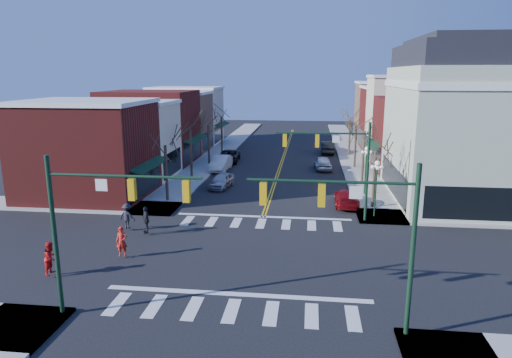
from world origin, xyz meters
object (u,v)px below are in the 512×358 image
(car_left_near, at_px, (222,181))
(car_right_near, at_px, (347,197))
(lamppost_corner, at_px, (376,179))
(car_right_far, at_px, (328,147))
(car_right_mid, at_px, (323,163))
(pedestrian_red_a, at_px, (122,241))
(victorian_corner, at_px, (473,121))
(car_left_mid, at_px, (221,163))
(car_left_far, at_px, (229,156))
(pedestrian_red_b, at_px, (51,258))
(pedestrian_dark_b, at_px, (127,216))
(pedestrian_dark_a, at_px, (146,220))
(lamppost_midblock, at_px, (366,162))

(car_left_near, relative_size, car_right_near, 0.86)
(car_left_near, bearing_deg, lamppost_corner, -22.93)
(car_right_far, bearing_deg, car_right_near, 91.16)
(car_right_mid, distance_m, pedestrian_red_a, 29.36)
(car_right_near, bearing_deg, car_right_mid, -82.03)
(victorian_corner, xyz_separation_m, car_right_near, (-10.10, -2.92, -5.98))
(car_left_mid, xyz_separation_m, car_left_far, (0.00, 4.89, -0.10))
(pedestrian_red_b, height_order, pedestrian_dark_b, pedestrian_red_b)
(car_right_mid, bearing_deg, car_left_far, -19.82)
(car_right_mid, bearing_deg, pedestrian_red_b, 58.71)
(lamppost_corner, xyz_separation_m, pedestrian_dark_b, (-17.07, -4.84, -1.94))
(pedestrian_red_b, bearing_deg, lamppost_corner, -54.22)
(victorian_corner, relative_size, pedestrian_red_b, 8.01)
(car_right_mid, distance_m, pedestrian_red_b, 33.04)
(victorian_corner, relative_size, car_right_near, 3.07)
(pedestrian_red_b, bearing_deg, car_right_near, -45.10)
(pedestrian_red_a, relative_size, pedestrian_dark_a, 0.97)
(lamppost_corner, bearing_deg, car_right_near, 120.32)
(pedestrian_red_b, bearing_deg, car_left_far, -4.49)
(lamppost_corner, relative_size, car_left_mid, 0.87)
(lamppost_midblock, bearing_deg, pedestrian_red_a, -134.13)
(car_left_near, relative_size, car_right_far, 0.80)
(car_left_far, bearing_deg, car_right_mid, -17.05)
(car_left_near, xyz_separation_m, car_right_near, (11.20, -4.65, -0.00))
(car_right_near, relative_size, car_right_far, 0.93)
(lamppost_corner, distance_m, car_left_near, 15.30)
(pedestrian_dark_b, bearing_deg, car_right_far, -102.58)
(car_right_far, distance_m, pedestrian_dark_b, 36.01)
(car_left_mid, height_order, pedestrian_red_b, pedestrian_red_b)
(pedestrian_dark_b, bearing_deg, car_right_near, -141.31)
(car_right_near, height_order, pedestrian_dark_a, pedestrian_dark_a)
(lamppost_midblock, distance_m, pedestrian_red_b, 26.21)
(victorian_corner, height_order, pedestrian_dark_b, victorian_corner)
(car_left_mid, bearing_deg, pedestrian_dark_b, -95.19)
(pedestrian_dark_b, bearing_deg, car_right_mid, -110.44)
(pedestrian_dark_a, bearing_deg, car_left_near, 143.22)
(pedestrian_red_a, bearing_deg, victorian_corner, 25.70)
(pedestrian_red_b, relative_size, pedestrian_dark_a, 0.99)
(lamppost_corner, distance_m, car_left_mid, 21.34)
(lamppost_corner, height_order, car_right_mid, lamppost_corner)
(lamppost_midblock, height_order, car_left_near, lamppost_midblock)
(lamppost_corner, xyz_separation_m, car_left_far, (-14.60, 20.31, -2.25))
(car_right_mid, bearing_deg, car_right_near, 91.75)
(lamppost_midblock, height_order, pedestrian_dark_b, lamppost_midblock)
(car_right_mid, bearing_deg, lamppost_corner, 96.46)
(victorian_corner, distance_m, lamppost_midblock, 9.10)
(car_left_mid, relative_size, car_right_mid, 1.12)
(car_left_mid, bearing_deg, car_left_near, -76.47)
(car_left_mid, distance_m, car_right_far, 17.53)
(victorian_corner, xyz_separation_m, lamppost_midblock, (-8.30, 0.50, -3.70))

